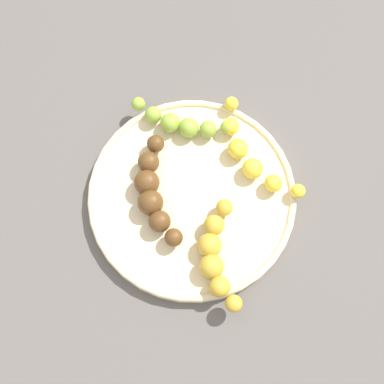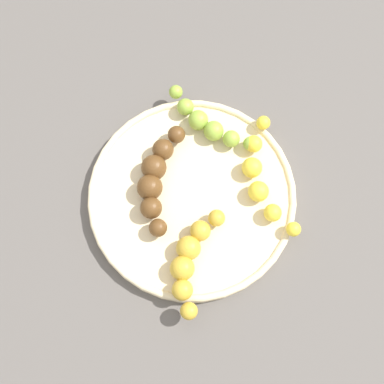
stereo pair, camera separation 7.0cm
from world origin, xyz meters
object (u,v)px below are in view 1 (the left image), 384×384
at_px(banana_spotted, 216,255).
at_px(banana_yellow, 250,155).
at_px(fruit_bowl, 192,197).
at_px(banana_green, 180,123).
at_px(banana_overripe, 153,192).

bearing_deg(banana_spotted, banana_yellow, -114.11).
bearing_deg(fruit_bowl, banana_spotted, 26.45).
distance_m(fruit_bowl, banana_yellow, 0.10).
distance_m(fruit_bowl, banana_green, 0.11).
xyz_separation_m(banana_yellow, banana_green, (-0.04, -0.10, -0.00)).
relative_size(banana_yellow, banana_overripe, 0.91).
bearing_deg(banana_overripe, banana_green, -120.78).
xyz_separation_m(banana_yellow, banana_overripe, (0.07, -0.13, 0.00)).
bearing_deg(fruit_bowl, banana_overripe, -84.51).
relative_size(banana_green, banana_overripe, 0.98).
relative_size(fruit_bowl, banana_green, 1.94).
bearing_deg(fruit_bowl, banana_yellow, 130.37).
distance_m(fruit_bowl, banana_overripe, 0.06).
height_order(fruit_bowl, banana_spotted, banana_spotted).
bearing_deg(banana_yellow, banana_green, -60.70).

